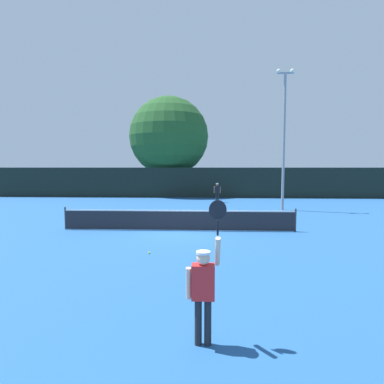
# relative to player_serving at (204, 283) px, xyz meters

# --- Properties ---
(ground_plane) EXTENTS (120.00, 120.00, 0.00)m
(ground_plane) POSITION_rel_player_serving_xyz_m (-1.29, 9.40, -1.05)
(ground_plane) COLOR #235693
(tennis_net) EXTENTS (10.88, 0.08, 1.07)m
(tennis_net) POSITION_rel_player_serving_xyz_m (-1.29, 9.40, -0.54)
(tennis_net) COLOR #232328
(tennis_net) RESTS_ON ground
(perimeter_fence) EXTENTS (39.88, 0.12, 2.90)m
(perimeter_fence) POSITION_rel_player_serving_xyz_m (-1.29, 25.08, 0.40)
(perimeter_fence) COLOR black
(perimeter_fence) RESTS_ON ground
(player_serving) EXTENTS (0.67, 0.39, 2.43)m
(player_serving) POSITION_rel_player_serving_xyz_m (0.00, 0.00, 0.00)
(player_serving) COLOR red
(player_serving) RESTS_ON ground
(player_receiving) EXTENTS (0.57, 0.23, 1.60)m
(player_receiving) POSITION_rel_player_serving_xyz_m (0.90, 21.20, -0.08)
(player_receiving) COLOR black
(player_receiving) RESTS_ON ground
(tennis_ball) EXTENTS (0.07, 0.07, 0.07)m
(tennis_ball) POSITION_rel_player_serving_xyz_m (-1.93, 5.41, -1.02)
(tennis_ball) COLOR #CCE033
(tennis_ball) RESTS_ON ground
(light_pole) EXTENTS (1.18, 0.28, 9.47)m
(light_pole) POSITION_rel_player_serving_xyz_m (5.23, 16.63, 4.26)
(light_pole) COLOR gray
(light_pole) RESTS_ON ground
(large_tree) EXTENTS (8.25, 8.25, 10.29)m
(large_tree) POSITION_rel_player_serving_xyz_m (-3.98, 28.11, 5.10)
(large_tree) COLOR brown
(large_tree) RESTS_ON ground
(parked_car_near) EXTENTS (2.09, 4.28, 1.69)m
(parked_car_near) POSITION_rel_player_serving_xyz_m (0.13, 30.51, -0.28)
(parked_car_near) COLOR black
(parked_car_near) RESTS_ON ground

